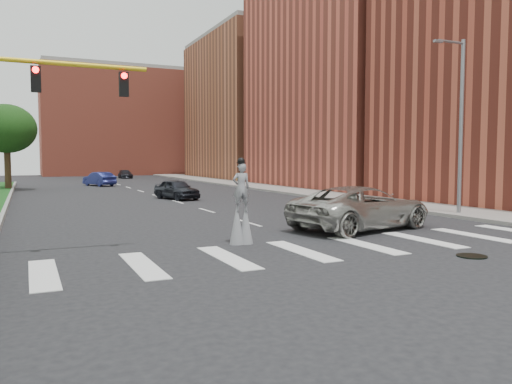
# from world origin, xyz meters

# --- Properties ---
(ground_plane) EXTENTS (160.00, 160.00, 0.00)m
(ground_plane) POSITION_xyz_m (0.00, 0.00, 0.00)
(ground_plane) COLOR black
(ground_plane) RESTS_ON ground
(median_curb) EXTENTS (0.20, 60.00, 0.28)m
(median_curb) POSITION_xyz_m (-10.45, 20.00, 0.14)
(median_curb) COLOR gray
(median_curb) RESTS_ON ground
(sidewalk_right) EXTENTS (5.00, 90.00, 0.18)m
(sidewalk_right) POSITION_xyz_m (12.50, 25.00, 0.09)
(sidewalk_right) COLOR slate
(sidewalk_right) RESTS_ON ground
(manhole) EXTENTS (0.90, 0.90, 0.04)m
(manhole) POSITION_xyz_m (3.00, -2.00, 0.02)
(manhole) COLOR black
(manhole) RESTS_ON ground
(building_mid) EXTENTS (16.00, 22.00, 24.00)m
(building_mid) POSITION_xyz_m (22.00, 30.00, 12.00)
(building_mid) COLOR #BD503B
(building_mid) RESTS_ON ground
(building_far) EXTENTS (16.00, 22.00, 20.00)m
(building_far) POSITION_xyz_m (22.00, 54.00, 10.00)
(building_far) COLOR #AD5F3F
(building_far) RESTS_ON ground
(building_backdrop) EXTENTS (26.00, 14.00, 18.00)m
(building_backdrop) POSITION_xyz_m (6.00, 78.00, 9.00)
(building_backdrop) COLOR #BD503B
(building_backdrop) RESTS_ON ground
(streetlight) EXTENTS (2.05, 0.20, 9.00)m
(streetlight) POSITION_xyz_m (10.90, 6.00, 4.90)
(streetlight) COLOR slate
(streetlight) RESTS_ON ground
(traffic_signal) EXTENTS (5.30, 0.23, 6.20)m
(traffic_signal) POSITION_xyz_m (-9.78, 3.00, 4.15)
(traffic_signal) COLOR black
(traffic_signal) RESTS_ON ground
(stilt_performer) EXTENTS (0.84, 0.55, 3.03)m
(stilt_performer) POSITION_xyz_m (-2.53, 3.05, 1.20)
(stilt_performer) COLOR #302213
(stilt_performer) RESTS_ON ground
(suv_crossing) EXTENTS (7.08, 4.35, 1.83)m
(suv_crossing) POSITION_xyz_m (3.50, 4.24, 0.92)
(suv_crossing) COLOR #A3A19A
(suv_crossing) RESTS_ON ground
(car_near) EXTENTS (2.78, 4.58, 1.46)m
(car_near) POSITION_xyz_m (0.55, 22.19, 0.73)
(car_near) COLOR black
(car_near) RESTS_ON ground
(car_mid) EXTENTS (3.10, 4.75, 1.48)m
(car_mid) POSITION_xyz_m (-2.29, 41.98, 0.74)
(car_mid) COLOR navy
(car_mid) RESTS_ON ground
(car_far) EXTENTS (1.77, 4.14, 1.19)m
(car_far) POSITION_xyz_m (3.72, 60.41, 0.59)
(car_far) COLOR black
(car_far) RESTS_ON ground
(tree_6) EXTENTS (5.17, 5.17, 7.81)m
(tree_6) POSITION_xyz_m (-10.81, 37.35, 5.57)
(tree_6) COLOR #302213
(tree_6) RESTS_ON ground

